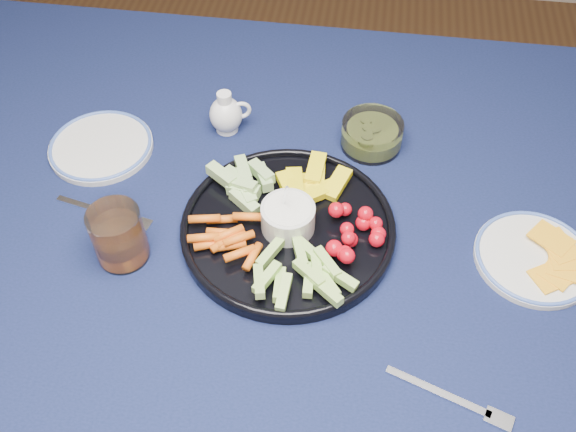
# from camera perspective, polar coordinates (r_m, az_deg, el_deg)

# --- Properties ---
(dining_table) EXTENTS (1.67, 1.07, 0.75)m
(dining_table) POSITION_cam_1_polar(r_m,az_deg,el_deg) (1.17, -1.26, -1.57)
(dining_table) COLOR #4D2C19
(dining_table) RESTS_ON ground
(crudite_platter) EXTENTS (0.35, 0.35, 0.11)m
(crudite_platter) POSITION_cam_1_polar(r_m,az_deg,el_deg) (1.04, -0.11, -0.73)
(crudite_platter) COLOR black
(crudite_platter) RESTS_ON dining_table
(creamer_pitcher) EXTENTS (0.08, 0.06, 0.09)m
(creamer_pitcher) POSITION_cam_1_polar(r_m,az_deg,el_deg) (1.21, -5.50, 9.00)
(creamer_pitcher) COLOR white
(creamer_pitcher) RESTS_ON dining_table
(pickle_bowl) EXTENTS (0.11, 0.11, 0.05)m
(pickle_bowl) POSITION_cam_1_polar(r_m,az_deg,el_deg) (1.19, 7.45, 7.13)
(pickle_bowl) COLOR white
(pickle_bowl) RESTS_ON dining_table
(cheese_plate) EXTENTS (0.19, 0.19, 0.02)m
(cheese_plate) POSITION_cam_1_polar(r_m,az_deg,el_deg) (1.09, 21.08, -3.38)
(cheese_plate) COLOR silver
(cheese_plate) RESTS_ON dining_table
(juice_tumbler) EXTENTS (0.08, 0.08, 0.10)m
(juice_tumbler) POSITION_cam_1_polar(r_m,az_deg,el_deg) (1.03, -14.77, -1.90)
(juice_tumbler) COLOR white
(juice_tumbler) RESTS_ON dining_table
(fork_left) EXTENTS (0.18, 0.05, 0.00)m
(fork_left) POSITION_cam_1_polar(r_m,az_deg,el_deg) (1.12, -15.42, 0.13)
(fork_left) COLOR white
(fork_left) RESTS_ON dining_table
(fork_right) EXTENTS (0.17, 0.07, 0.00)m
(fork_right) POSITION_cam_1_polar(r_m,az_deg,el_deg) (0.93, 14.95, -15.64)
(fork_right) COLOR white
(fork_right) RESTS_ON dining_table
(side_plate_extra) EXTENTS (0.19, 0.19, 0.02)m
(side_plate_extra) POSITION_cam_1_polar(r_m,az_deg,el_deg) (1.23, -16.29, 5.98)
(side_plate_extra) COLOR silver
(side_plate_extra) RESTS_ON dining_table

